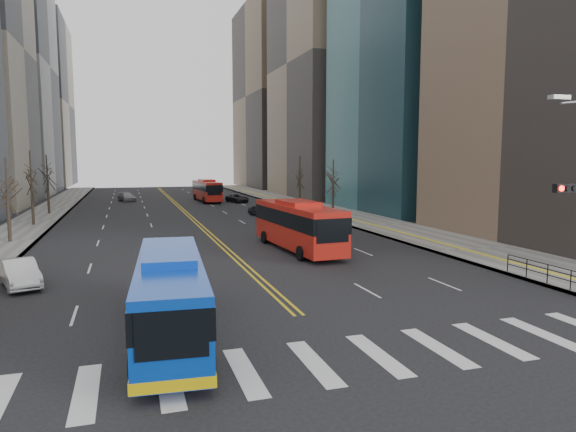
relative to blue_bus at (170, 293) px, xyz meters
The scene contains 15 objects.
ground 7.02m from the blue_bus, 36.03° to the right, with size 220.00×220.00×0.00m, color black.
sidewalk_right 47.04m from the blue_bus, 60.71° to the left, with size 7.00×130.00×0.15m, color slate.
sidewalk_left 42.48m from the blue_bus, 105.02° to the left, with size 5.00×130.00×0.15m, color slate.
crosswalk 7.02m from the blue_bus, 36.03° to the right, with size 26.70×4.00×0.01m.
centerline 51.32m from the blue_bus, 83.84° to the left, with size 0.55×100.00×0.01m.
office_towers 68.45m from the blue_bus, 85.02° to the left, with size 83.00×134.00×58.00m.
pedestrian_railing 19.92m from the blue_bus, ahead, with size 0.06×6.06×1.02m.
street_trees 30.76m from the blue_bus, 93.14° to the left, with size 35.20×47.20×7.60m.
blue_bus is the anchor object (origin of this frame).
red_bus_near 19.26m from the blue_bus, 56.97° to the left, with size 3.51×11.80×3.68m.
red_bus_far 62.03m from the blue_bus, 80.22° to the left, with size 3.26×11.08×3.48m.
car_white 12.45m from the blue_bus, 124.34° to the left, with size 1.54×4.42×1.46m, color silver.
car_dark_mid 41.38m from the blue_bus, 70.97° to the left, with size 1.47×3.65×1.24m, color black.
car_silver 65.54m from the blue_bus, 91.31° to the left, with size 1.91×4.69×1.36m, color gray.
car_dark_far 60.13m from the blue_bus, 75.76° to the left, with size 2.13×4.62×1.28m, color black.
Camera 1 is at (-6.93, -15.39, 6.77)m, focal length 32.00 mm.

